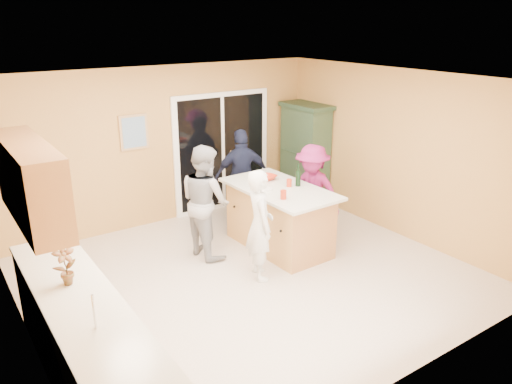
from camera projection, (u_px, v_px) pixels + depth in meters
floor at (251, 276)px, 6.73m from camera, size 5.50×5.50×0.00m
ceiling at (250, 81)px, 5.87m from camera, size 5.50×5.00×0.10m
wall_back at (167, 146)px, 8.25m from camera, size 5.50×0.10×2.60m
wall_front at (410, 260)px, 4.36m from camera, size 5.50×0.10×2.60m
wall_left at (16, 236)px, 4.83m from camera, size 0.10×5.00×2.60m
wall_right at (397, 153)px, 7.77m from camera, size 0.10×5.00×2.60m
left_cabinet_run at (90, 354)px, 4.46m from camera, size 0.65×3.05×1.24m
upper_cabinets at (30, 182)px, 4.58m from camera, size 0.35×1.60×0.75m
sliding_door at (222, 152)px, 8.87m from camera, size 1.90×0.07×2.10m
framed_picture at (134, 132)px, 7.84m from camera, size 0.46×0.04×0.56m
kitchen_island at (279, 219)px, 7.47m from camera, size 1.03×1.84×0.95m
green_hutch at (305, 155)px, 9.25m from camera, size 0.53×1.00×1.84m
woman_white at (260, 225)px, 6.50m from camera, size 0.51×0.63×1.50m
woman_grey at (205, 201)px, 7.13m from camera, size 0.68×0.84×1.64m
woman_navy at (242, 176)px, 8.34m from camera, size 1.01×0.67×1.59m
woman_magenta at (312, 192)px, 7.75m from camera, size 0.87×1.10×1.49m
serving_bowl at (267, 177)px, 7.65m from camera, size 0.31×0.31×0.07m
tulip_vase at (65, 265)px, 4.61m from camera, size 0.23×0.17×0.40m
tumbler_near at (289, 183)px, 7.32m from camera, size 0.10×0.10×0.11m
tumbler_far at (283, 195)px, 6.82m from camera, size 0.09×0.09×0.12m
wine_bottle at (298, 177)px, 7.33m from camera, size 0.08×0.08×0.34m
white_plate at (265, 189)px, 7.21m from camera, size 0.26×0.26×0.01m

